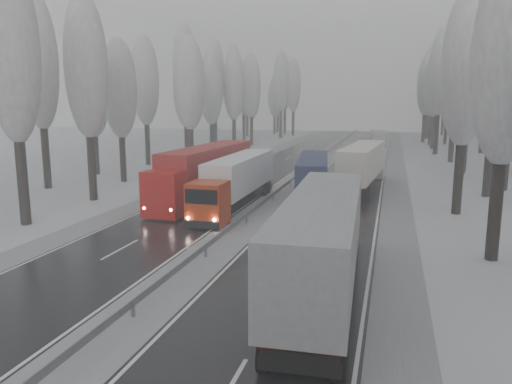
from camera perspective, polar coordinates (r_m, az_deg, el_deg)
The scene contains 55 objects.
ground at distance 17.94m, azimuth -20.36°, elevation -18.45°, with size 260.00×260.00×0.00m, color silver.
carriageway_right at distance 43.64m, azimuth 9.28°, elevation -0.90°, with size 7.50×200.00×0.03m, color black.
carriageway_left at distance 45.88m, azimuth -3.87°, elevation -0.23°, with size 7.50×200.00×0.03m, color black.
median_slush at distance 44.46m, azimuth 2.54°, elevation -0.55°, with size 3.00×200.00×0.04m, color #9B9DA2.
shoulder_right at distance 43.43m, azimuth 15.78°, elevation -1.21°, with size 2.40×200.00×0.04m, color #9B9DA2.
shoulder_left at distance 47.71m, azimuth -9.50°, elevation 0.07°, with size 2.40×200.00×0.04m, color #9B9DA2.
median_guardrail at distance 44.34m, azimuth 2.54°, elevation 0.18°, with size 0.12×200.00×0.76m.
tree_16 at distance 28.87m, azimuth 26.94°, elevation 13.69°, with size 3.60×3.60×16.53m.
tree_18 at distance 40.00m, azimuth 22.91°, elevation 12.81°, with size 3.60×3.60×16.58m.
tree_20 at distance 48.51m, azimuth 25.66°, elevation 11.39°, with size 3.60×3.60×15.71m.
tree_22 at distance 58.70m, azimuth 23.00°, elevation 11.33°, with size 3.60×3.60×15.86m.
tree_24 at distance 64.33m, azimuth 23.35°, elevation 13.79°, with size 3.60×3.60×20.49m.
tree_26 at distance 74.38m, azimuth 21.94°, elevation 12.48°, with size 3.60×3.60×18.78m.
tree_27 at distance 79.38m, azimuth 26.80°, elevation 11.41°, with size 3.60×3.60×17.62m.
tree_28 at distance 84.92m, azimuth 20.31°, elevation 12.59°, with size 3.60×3.60×19.62m.
tree_29 at distance 89.73m, azimuth 24.83°, elevation 11.52°, with size 3.60×3.60×18.11m.
tree_30 at distance 94.60m, azimuth 19.90°, elevation 11.65°, with size 3.60×3.60×17.86m.
tree_31 at distance 99.20m, azimuth 23.21°, elevation 11.61°, with size 3.60×3.60×18.58m.
tree_32 at distance 102.08m, azimuth 19.60°, elevation 11.34°, with size 3.60×3.60×17.33m.
tree_33 at distance 106.30m, azimuth 21.09°, elevation 10.15°, with size 3.60×3.60×14.33m.
tree_34 at distance 109.12m, azimuth 18.86°, elevation 11.39°, with size 3.60×3.60×17.63m.
tree_35 at distance 114.00m, azimuth 23.46°, elevation 11.22°, with size 3.60×3.60×18.25m.
tree_36 at distance 119.07m, azimuth 19.27°, elevation 12.03°, with size 3.60×3.60×20.23m.
tree_37 at distance 123.62m, azimuth 22.36°, elevation 10.61°, with size 3.60×3.60×16.37m.
tree_38 at distance 129.68m, azimuth 19.68°, elevation 11.19°, with size 3.60×3.60×17.97m.
tree_39 at distance 133.87m, azimuth 20.74°, elevation 10.59°, with size 3.60×3.60×16.19m.
tree_56 at distance 37.42m, azimuth -26.16°, elevation 14.31°, with size 3.60×3.60×18.12m.
tree_58 at distance 44.69m, azimuth -18.85°, elevation 13.25°, with size 3.60×3.60×17.21m.
tree_59 at distance 52.47m, azimuth -23.56°, elevation 13.28°, with size 3.60×3.60×18.41m.
tree_60 at distance 54.19m, azimuth -15.33°, elevation 11.23°, with size 3.60×3.60×14.84m.
tree_61 at distance 60.62m, azimuth -18.15°, elevation 10.42°, with size 3.60×3.60×13.95m.
tree_62 at distance 61.06m, azimuth -7.58°, elevation 12.09°, with size 3.60×3.60×16.04m.
tree_63 at distance 68.05m, azimuth -12.55°, elevation 12.21°, with size 3.60×3.60×16.88m.
tree_64 at distance 71.00m, azimuth -8.00°, elevation 11.51°, with size 3.60×3.60×15.42m.
tree_65 at distance 75.48m, azimuth -8.11°, elevation 13.40°, with size 3.60×3.60×19.48m.
tree_66 at distance 79.91m, azimuth -5.16°, elevation 11.35°, with size 3.60×3.60×15.23m.
tree_67 at distance 84.18m, azimuth -5.11°, elevation 12.11°, with size 3.60×3.60×17.09m.
tree_68 at distance 85.82m, azimuth -2.56°, elevation 11.92°, with size 3.60×3.60×16.65m.
tree_69 at distance 91.22m, azimuth -4.75°, elevation 12.88°, with size 3.60×3.60×19.35m.
tree_70 at distance 95.40m, azimuth -0.52°, elevation 11.94°, with size 3.60×3.60×17.09m.
tree_71 at distance 100.65m, azimuth -2.57°, elevation 12.76°, with size 3.60×3.60×19.61m.
tree_72 at distance 105.07m, azimuth -0.51°, elevation 11.11°, with size 3.60×3.60×15.11m.
tree_73 at distance 109.74m, azimuth -1.41°, elevation 11.78°, with size 3.60×3.60×17.22m.
tree_74 at distance 114.68m, azimuth 2.89°, elevation 12.49°, with size 3.60×3.60×19.68m.
tree_75 at distance 120.79m, azimuth -1.02°, elevation 12.07°, with size 3.60×3.60×18.60m.
tree_76 at distance 123.64m, azimuth 4.32°, elevation 11.99°, with size 3.60×3.60×18.55m.
tree_77 at distance 128.68m, azimuth 2.15°, elevation 10.75°, with size 3.60×3.60×14.32m.
tree_78 at distance 130.81m, azimuth 3.34°, elevation 12.19°, with size 3.60×3.60×19.55m.
tree_79 at distance 135.27m, azimuth 2.52°, elevation 11.47°, with size 3.60×3.60×17.07m.
truck_grey_tarp at distance 22.21m, azimuth 7.82°, elevation -4.85°, with size 3.50×17.85×4.55m.
truck_blue_box at distance 43.33m, azimuth 6.54°, elevation 2.05°, with size 4.19×14.95×3.80m.
truck_cream_box at distance 49.61m, azimuth 12.25°, elevation 3.28°, with size 4.07×16.92×4.30m.
box_truck_distant at distance 100.68m, azimuth 13.77°, elevation 6.14°, with size 3.19×8.12×2.96m.
truck_red_white at distance 40.06m, azimuth -2.18°, elevation 1.59°, with size 2.54×15.62×4.00m.
truck_red_red at distance 42.68m, azimuth -6.02°, elevation 2.54°, with size 3.57×17.89×4.56m.
Camera 1 is at (9.57, -12.59, 8.46)m, focal length 35.00 mm.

